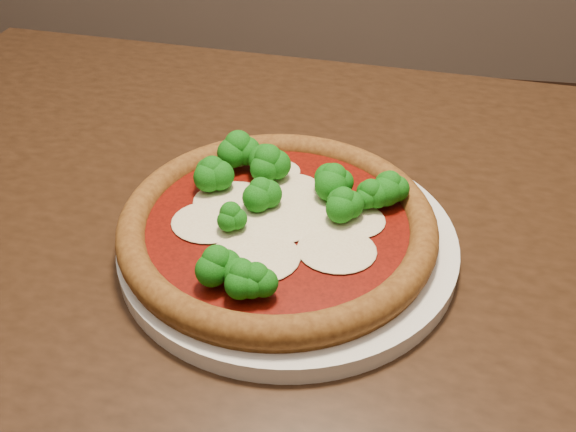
# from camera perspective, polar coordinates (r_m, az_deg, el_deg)

# --- Properties ---
(dining_table) EXTENTS (1.27, 0.83, 0.75)m
(dining_table) POSITION_cam_1_polar(r_m,az_deg,el_deg) (0.74, 3.03, -5.71)
(dining_table) COLOR black
(dining_table) RESTS_ON floor
(plate) EXTENTS (0.32, 0.32, 0.02)m
(plate) POSITION_cam_1_polar(r_m,az_deg,el_deg) (0.61, 0.00, -2.29)
(plate) COLOR silver
(plate) RESTS_ON dining_table
(pizza) EXTENTS (0.30, 0.30, 0.06)m
(pizza) POSITION_cam_1_polar(r_m,az_deg,el_deg) (0.60, -0.95, -0.26)
(pizza) COLOR brown
(pizza) RESTS_ON plate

